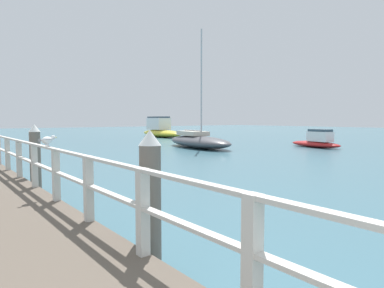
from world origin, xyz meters
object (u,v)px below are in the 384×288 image
at_px(boat_3, 161,130).
at_px(boat_0, 198,141).
at_px(dock_piling_near, 150,199).
at_px(dock_piling_far, 35,158).
at_px(boat_2, 317,141).
at_px(seagull_foreground, 47,140).

bearing_deg(boat_3, boat_0, -107.81).
xyz_separation_m(dock_piling_near, boat_3, (17.78, 27.60, -0.18)).
bearing_deg(boat_3, dock_piling_far, -124.83).
distance_m(boat_2, boat_3, 18.18).
bearing_deg(dock_piling_near, seagull_foreground, 96.41).
bearing_deg(dock_piling_far, boat_0, 34.09).
distance_m(dock_piling_far, boat_3, 28.01).
xyz_separation_m(dock_piling_near, dock_piling_far, (0.00, 5.96, 0.00)).
height_order(dock_piling_near, boat_3, boat_3).
bearing_deg(seagull_foreground, boat_3, 107.99).
xyz_separation_m(boat_0, boat_2, (6.57, -4.82, -0.05)).
relative_size(boat_0, boat_3, 1.04).
bearing_deg(seagull_foreground, dock_piling_far, 136.74).
relative_size(boat_0, boat_2, 1.83).
bearing_deg(boat_3, dock_piling_near, -118.21).
distance_m(boat_0, boat_3, 14.41).
distance_m(dock_piling_far, boat_0, 14.85).
bearing_deg(boat_0, dock_piling_near, 57.73).
bearing_deg(dock_piling_near, boat_0, 49.29).
distance_m(boat_0, boat_2, 8.15).
bearing_deg(dock_piling_near, boat_3, 57.22).
height_order(dock_piling_far, boat_2, dock_piling_far).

